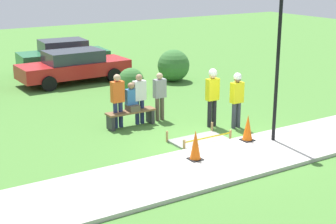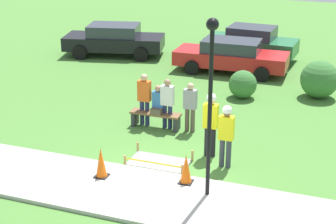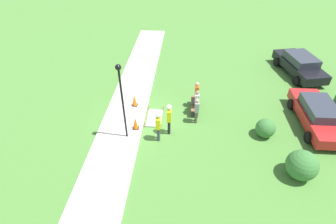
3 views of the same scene
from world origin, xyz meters
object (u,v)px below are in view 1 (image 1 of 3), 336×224
park_bench (131,115)px  bystander_in_gray_shirt (139,96)px  bystander_in_white_shirt (160,94)px  bystander_in_orange_shirt (118,98)px  person_seated_on_bench (132,99)px  worker_supervisor (237,95)px  lamppost_near (279,45)px  traffic_cone_near_patch (195,145)px  parked_car_green (63,56)px  worker_assistant (212,92)px  traffic_cone_far_patch (248,128)px  parked_car_red (74,66)px

park_bench → bystander_in_gray_shirt: bystander_in_gray_shirt is taller
bystander_in_white_shirt → bystander_in_orange_shirt: bearing=179.5°
park_bench → person_seated_on_bench: bearing=36.7°
worker_supervisor → lamppost_near: size_ratio=0.42×
traffic_cone_near_patch → parked_car_green: size_ratio=0.19×
worker_supervisor → worker_assistant: 0.77m
traffic_cone_near_patch → bystander_in_gray_shirt: 3.81m
park_bench → bystander_in_gray_shirt: bearing=13.0°
park_bench → bystander_in_gray_shirt: (0.37, 0.09, 0.57)m
lamppost_near → parked_car_green: (-1.45, 12.69, -2.05)m
worker_assistant → bystander_in_white_shirt: size_ratio=1.17×
lamppost_near → parked_car_green: lamppost_near is taller
person_seated_on_bench → worker_supervisor: 3.31m
park_bench → person_seated_on_bench: 0.51m
traffic_cone_far_patch → bystander_in_gray_shirt: 3.76m
traffic_cone_far_patch → bystander_in_orange_shirt: bearing=126.5°
worker_supervisor → bystander_in_white_shirt: worker_supervisor is taller
worker_supervisor → lamppost_near: lamppost_near is taller
bystander_in_white_shirt → lamppost_near: (1.60, -3.69, 1.96)m
traffic_cone_far_patch → bystander_in_gray_shirt: (-1.69, 3.33, 0.44)m
traffic_cone_far_patch → bystander_in_gray_shirt: bystander_in_gray_shirt is taller
park_bench → bystander_in_white_shirt: bystander_in_white_shirt is taller
traffic_cone_far_patch → park_bench: 3.85m
worker_assistant → bystander_in_gray_shirt: size_ratio=1.15×
bystander_in_gray_shirt → bystander_in_white_shirt: bearing=-1.0°
worker_assistant → parked_car_green: worker_assistant is taller
traffic_cone_far_patch → bystander_in_white_shirt: (-0.94, 3.32, 0.42)m
bystander_in_gray_shirt → bystander_in_white_shirt: (0.75, -0.01, -0.02)m
bystander_in_white_shirt → parked_car_green: 9.00m
traffic_cone_far_patch → parked_car_red: bearing=96.9°
worker_assistant → bystander_in_orange_shirt: worker_assistant is taller
worker_supervisor → parked_car_red: worker_supervisor is taller
person_seated_on_bench → lamppost_near: size_ratio=0.21×
traffic_cone_far_patch → person_seated_on_bench: 3.87m
bystander_in_gray_shirt → lamppost_near: lamppost_near is taller
person_seated_on_bench → worker_supervisor: bearing=-36.3°
traffic_cone_far_patch → worker_supervisor: worker_supervisor is taller
park_bench → parked_car_red: size_ratio=0.34×
traffic_cone_far_patch → person_seated_on_bench: size_ratio=0.86×
traffic_cone_far_patch → person_seated_on_bench: bearing=121.1°
park_bench → parked_car_red: bearing=82.9°
traffic_cone_near_patch → parked_car_red: size_ratio=0.17×
park_bench → worker_supervisor: worker_supervisor is taller
parked_car_green → park_bench: bearing=-93.5°
bystander_in_white_shirt → parked_car_red: (-0.27, 6.70, -0.16)m
park_bench → lamppost_near: lamppost_near is taller
traffic_cone_near_patch → worker_supervisor: size_ratio=0.45×
traffic_cone_far_patch → bystander_in_gray_shirt: bearing=116.9°
lamppost_near → bystander_in_white_shirt: bearing=113.4°
bystander_in_gray_shirt → bystander_in_white_shirt: 0.75m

